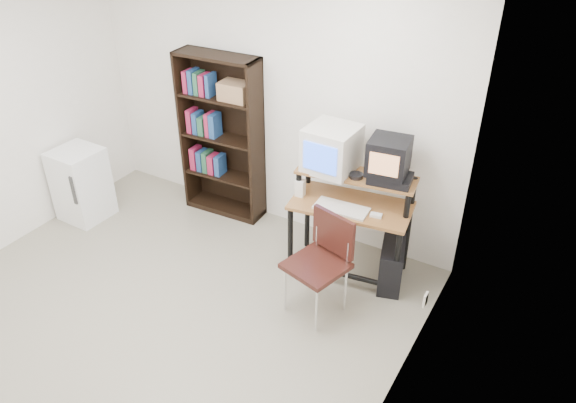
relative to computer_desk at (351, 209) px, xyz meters
The scene contains 18 objects.
floor 2.03m from the computer_desk, 126.05° to the right, with size 4.00×4.00×0.01m, color #9D9682.
ceiling 2.72m from the computer_desk, 126.05° to the right, with size 4.00×4.00×0.01m, color white.
back_wall 1.37m from the computer_desk, 158.06° to the left, with size 4.00×0.01×2.60m, color white.
right_wall 1.88m from the computer_desk, 60.52° to the right, with size 0.01×4.00×2.60m, color white.
computer_desk is the anchor object (origin of this frame).
crt_monitor 0.57m from the computer_desk, 162.54° to the left, with size 0.43×0.44×0.40m.
vcr 0.46m from the computer_desk, 20.99° to the left, with size 0.36×0.26×0.08m, color black.
crt_tv 0.60m from the computer_desk, 27.55° to the left, with size 0.37×0.37×0.31m.
cd_spindle 0.33m from the computer_desk, 71.40° to the left, with size 0.12×0.12×0.05m, color #26262B.
keyboard 0.16m from the computer_desk, 104.77° to the right, with size 0.47×0.21×0.04m, color silver.
mousepad 0.29m from the computer_desk, 15.55° to the right, with size 0.22×0.18×0.01m, color black.
mouse 0.29m from the computer_desk, 18.92° to the right, with size 0.10×0.06×0.03m, color white.
desk_speaker 0.49m from the computer_desk, 166.10° to the right, with size 0.08×0.07×0.17m, color silver.
pc_tower 0.63m from the computer_desk, ahead, with size 0.20×0.45×0.42m, color black.
school_chair 0.59m from the computer_desk, 88.44° to the right, with size 0.55×0.55×0.89m.
bookshelf 1.66m from the computer_desk, 169.19° to the left, with size 0.88×0.33×1.74m.
mini_fridge 2.92m from the computer_desk, 168.46° to the right, with size 0.47×0.49×0.78m.
wall_outlet 1.02m from the computer_desk, 24.70° to the right, with size 0.02×0.08×0.12m, color beige.
Camera 1 is at (2.75, -2.37, 3.36)m, focal length 35.00 mm.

